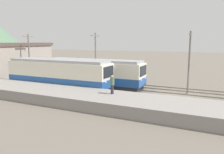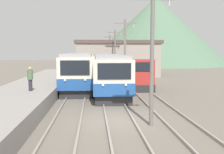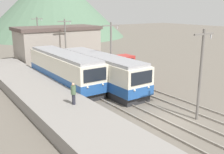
{
  "view_description": "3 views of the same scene",
  "coord_description": "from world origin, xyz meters",
  "views": [
    {
      "loc": [
        -22.49,
        -3.24,
        5.56
      ],
      "look_at": [
        0.09,
        7.25,
        1.49
      ],
      "focal_mm": 35.0,
      "sensor_mm": 36.0,
      "label": 1
    },
    {
      "loc": [
        -1.17,
        -13.71,
        3.73
      ],
      "look_at": [
        0.27,
        6.85,
        1.71
      ],
      "focal_mm": 42.0,
      "sensor_mm": 36.0,
      "label": 2
    },
    {
      "loc": [
        -13.66,
        -12.22,
        7.94
      ],
      "look_at": [
        -0.62,
        6.72,
        1.94
      ],
      "focal_mm": 42.0,
      "sensor_mm": 36.0,
      "label": 3
    }
  ],
  "objects": [
    {
      "name": "shunting_locomotive",
      "position": [
        3.2,
        11.88,
        1.21
      ],
      "size": [
        2.4,
        5.57,
        3.0
      ],
      "color": "#28282B",
      "rests_on": "ground"
    },
    {
      "name": "station_building",
      "position": [
        2.42,
        26.0,
        2.69
      ],
      "size": [
        12.6,
        6.3,
        5.34
      ],
      "color": "gray",
      "rests_on": "ground"
    },
    {
      "name": "commuter_train_center",
      "position": [
        0.2,
        9.98,
        1.61
      ],
      "size": [
        2.84,
        12.94,
        3.44
      ],
      "color": "#28282B",
      "rests_on": "ground"
    },
    {
      "name": "catenary_mast_distant",
      "position": [
        1.71,
        32.76,
        3.63
      ],
      "size": [
        2.0,
        0.2,
        6.63
      ],
      "color": "slate",
      "rests_on": "ground"
    },
    {
      "name": "track_right",
      "position": [
        3.2,
        0.0,
        0.07
      ],
      "size": [
        1.54,
        60.0,
        0.14
      ],
      "color": "gray",
      "rests_on": "ground"
    },
    {
      "name": "ground_plane",
      "position": [
        0.0,
        0.0,
        0.0
      ],
      "size": [
        200.0,
        200.0,
        0.0
      ],
      "primitive_type": "plane",
      "color": "#665E54"
    },
    {
      "name": "commuter_train_left",
      "position": [
        -2.6,
        12.79,
        1.65
      ],
      "size": [
        2.84,
        12.92,
        3.54
      ],
      "color": "#28282B",
      "rests_on": "ground"
    },
    {
      "name": "catenary_mast_near",
      "position": [
        1.71,
        -0.96,
        3.63
      ],
      "size": [
        2.0,
        0.2,
        6.63
      ],
      "color": "slate",
      "rests_on": "ground"
    },
    {
      "name": "person_on_platform",
      "position": [
        -5.55,
        4.61,
        1.91
      ],
      "size": [
        0.38,
        0.38,
        1.67
      ],
      "color": "#282833",
      "rests_on": "platform_left"
    },
    {
      "name": "mountain_backdrop",
      "position": [
        16.91,
        62.27,
        9.64
      ],
      "size": [
        40.99,
        40.99,
        19.29
      ],
      "color": "#517056",
      "rests_on": "ground"
    },
    {
      "name": "track_center",
      "position": [
        0.2,
        0.0,
        0.07
      ],
      "size": [
        1.54,
        60.0,
        0.14
      ],
      "color": "gray",
      "rests_on": "ground"
    },
    {
      "name": "catenary_mast_far",
      "position": [
        1.71,
        21.52,
        3.63
      ],
      "size": [
        2.0,
        0.2,
        6.63
      ],
      "color": "slate",
      "rests_on": "ground"
    },
    {
      "name": "catenary_mast_mid",
      "position": [
        1.71,
        10.28,
        3.63
      ],
      "size": [
        2.0,
        0.2,
        6.63
      ],
      "color": "slate",
      "rests_on": "ground"
    },
    {
      "name": "track_left",
      "position": [
        -2.6,
        0.0,
        0.07
      ],
      "size": [
        1.54,
        60.0,
        0.14
      ],
      "color": "gray",
      "rests_on": "ground"
    }
  ]
}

